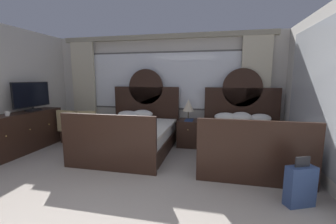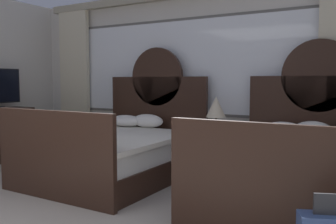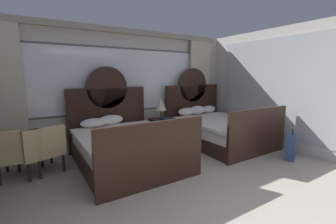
{
  "view_description": "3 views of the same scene",
  "coord_description": "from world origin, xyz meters",
  "px_view_note": "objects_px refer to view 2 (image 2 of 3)",
  "views": [
    {
      "loc": [
        1.36,
        -1.24,
        1.59
      ],
      "look_at": [
        0.49,
        2.72,
        0.96
      ],
      "focal_mm": 23.28,
      "sensor_mm": 36.0,
      "label": 1
    },
    {
      "loc": [
        2.68,
        -0.73,
        1.31
      ],
      "look_at": [
        0.77,
        2.51,
        0.99
      ],
      "focal_mm": 39.39,
      "sensor_mm": 36.0,
      "label": 2
    },
    {
      "loc": [
        -1.88,
        -0.68,
        1.64
      ],
      "look_at": [
        0.35,
        2.87,
        0.95
      ],
      "focal_mm": 23.79,
      "sensor_mm": 36.0,
      "label": 3
    }
  ],
  "objects_px": {
    "table_lamp_on_nightstand": "(216,107)",
    "armchair_by_window_centre": "(50,133)",
    "nightstand_between_beds": "(217,156)",
    "book_on_nightstand": "(214,133)",
    "armchair_by_window_left": "(63,135)",
    "bed_near_window": "(117,151)",
    "bed_near_mirror": "(300,173)"
  },
  "relations": [
    {
      "from": "table_lamp_on_nightstand",
      "to": "armchair_by_window_centre",
      "type": "distance_m",
      "value": 2.88
    },
    {
      "from": "nightstand_between_beds",
      "to": "book_on_nightstand",
      "type": "xyz_separation_m",
      "value": [
        0.0,
        -0.11,
        0.33
      ]
    },
    {
      "from": "table_lamp_on_nightstand",
      "to": "armchair_by_window_left",
      "type": "height_order",
      "value": "table_lamp_on_nightstand"
    },
    {
      "from": "bed_near_window",
      "to": "nightstand_between_beds",
      "type": "relative_size",
      "value": 3.51
    },
    {
      "from": "bed_near_window",
      "to": "bed_near_mirror",
      "type": "height_order",
      "value": "same"
    },
    {
      "from": "nightstand_between_beds",
      "to": "armchair_by_window_left",
      "type": "xyz_separation_m",
      "value": [
        -2.55,
        -0.31,
        0.13
      ]
    },
    {
      "from": "bed_near_mirror",
      "to": "table_lamp_on_nightstand",
      "type": "relative_size",
      "value": 4.53
    },
    {
      "from": "bed_near_mirror",
      "to": "armchair_by_window_centre",
      "type": "height_order",
      "value": "bed_near_mirror"
    },
    {
      "from": "nightstand_between_beds",
      "to": "book_on_nightstand",
      "type": "height_order",
      "value": "book_on_nightstand"
    },
    {
      "from": "book_on_nightstand",
      "to": "armchair_by_window_centre",
      "type": "distance_m",
      "value": 2.87
    },
    {
      "from": "table_lamp_on_nightstand",
      "to": "armchair_by_window_centre",
      "type": "bearing_deg",
      "value": -172.87
    },
    {
      "from": "table_lamp_on_nightstand",
      "to": "armchair_by_window_left",
      "type": "relative_size",
      "value": 0.59
    },
    {
      "from": "nightstand_between_beds",
      "to": "armchair_by_window_centre",
      "type": "bearing_deg",
      "value": -173.74
    },
    {
      "from": "bed_near_window",
      "to": "bed_near_mirror",
      "type": "distance_m",
      "value": 2.38
    },
    {
      "from": "book_on_nightstand",
      "to": "armchair_by_window_centre",
      "type": "relative_size",
      "value": 0.32
    },
    {
      "from": "bed_near_window",
      "to": "bed_near_mirror",
      "type": "xyz_separation_m",
      "value": [
        2.38,
        0.01,
        0.0
      ]
    },
    {
      "from": "bed_near_mirror",
      "to": "nightstand_between_beds",
      "type": "relative_size",
      "value": 3.51
    },
    {
      "from": "armchair_by_window_left",
      "to": "armchair_by_window_centre",
      "type": "distance_m",
      "value": 0.3
    },
    {
      "from": "bed_near_window",
      "to": "nightstand_between_beds",
      "type": "xyz_separation_m",
      "value": [
        1.19,
        0.62,
        -0.05
      ]
    },
    {
      "from": "bed_near_mirror",
      "to": "armchair_by_window_centre",
      "type": "relative_size",
      "value": 2.65
    },
    {
      "from": "table_lamp_on_nightstand",
      "to": "armchair_by_window_left",
      "type": "bearing_deg",
      "value": -172.1
    },
    {
      "from": "table_lamp_on_nightstand",
      "to": "book_on_nightstand",
      "type": "distance_m",
      "value": 0.35
    },
    {
      "from": "table_lamp_on_nightstand",
      "to": "armchair_by_window_left",
      "type": "xyz_separation_m",
      "value": [
        -2.52,
        -0.35,
        -0.51
      ]
    },
    {
      "from": "table_lamp_on_nightstand",
      "to": "book_on_nightstand",
      "type": "xyz_separation_m",
      "value": [
        0.04,
        -0.14,
        -0.32
      ]
    },
    {
      "from": "bed_near_mirror",
      "to": "nightstand_between_beds",
      "type": "distance_m",
      "value": 1.34
    },
    {
      "from": "book_on_nightstand",
      "to": "armchair_by_window_left",
      "type": "relative_size",
      "value": 0.32
    },
    {
      "from": "bed_near_mirror",
      "to": "table_lamp_on_nightstand",
      "type": "xyz_separation_m",
      "value": [
        -1.22,
        0.65,
        0.59
      ]
    },
    {
      "from": "bed_near_mirror",
      "to": "book_on_nightstand",
      "type": "xyz_separation_m",
      "value": [
        -1.18,
        0.51,
        0.27
      ]
    },
    {
      "from": "bed_near_mirror",
      "to": "armchair_by_window_left",
      "type": "distance_m",
      "value": 3.75
    },
    {
      "from": "bed_near_window",
      "to": "armchair_by_window_left",
      "type": "xyz_separation_m",
      "value": [
        -1.36,
        0.31,
        0.09
      ]
    },
    {
      "from": "book_on_nightstand",
      "to": "armchair_by_window_left",
      "type": "distance_m",
      "value": 2.57
    },
    {
      "from": "nightstand_between_beds",
      "to": "armchair_by_window_centre",
      "type": "xyz_separation_m",
      "value": [
        -2.85,
        -0.31,
        0.13
      ]
    }
  ]
}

